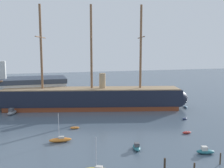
{
  "coord_description": "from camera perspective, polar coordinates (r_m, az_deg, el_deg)",
  "views": [
    {
      "loc": [
        -20.96,
        -30.0,
        20.89
      ],
      "look_at": [
        -0.36,
        40.48,
        10.84
      ],
      "focal_mm": 41.79,
      "sensor_mm": 36.0,
      "label": 1
    }
  ],
  "objects": [
    {
      "name": "motorboat_foreground_right",
      "position": [
        56.88,
        19.74,
        -13.66
      ],
      "size": [
        3.88,
        2.48,
        1.51
      ],
      "color": "#236670",
      "rests_on": "ground"
    },
    {
      "name": "dinghy_mid_right",
      "position": [
        68.07,
        16.04,
        -10.15
      ],
      "size": [
        2.37,
        1.07,
        0.56
      ],
      "color": "#B22D28",
      "rests_on": "ground"
    },
    {
      "name": "dockside_warehouse_left",
      "position": [
        103.46,
        -20.41,
        -1.55
      ],
      "size": [
        39.83,
        17.03,
        16.35
      ],
      "color": "#565659",
      "rests_on": "ground"
    },
    {
      "name": "dinghy_far_right",
      "position": [
        96.49,
        15.76,
        -4.83
      ],
      "size": [
        1.55,
        2.73,
        0.61
      ],
      "color": "#7FB2D6",
      "rests_on": "ground"
    },
    {
      "name": "dinghy_alongside_stern",
      "position": [
        80.84,
        15.66,
        -7.29
      ],
      "size": [
        2.43,
        1.9,
        0.53
      ],
      "color": "#1E284C",
      "rests_on": "ground"
    },
    {
      "name": "motorboat_far_left",
      "position": [
        89.55,
        -21.06,
        -5.76
      ],
      "size": [
        3.62,
        5.24,
        2.03
      ],
      "color": "gray",
      "rests_on": "ground"
    },
    {
      "name": "mooring_piling_left_pair",
      "position": [
        48.79,
        17.57,
        -16.95
      ],
      "size": [
        0.32,
        0.32,
        1.53
      ],
      "primitive_type": "cylinder",
      "color": "#423323",
      "rests_on": "ground"
    },
    {
      "name": "dinghy_alongside_bow",
      "position": [
        69.85,
        -8.16,
        -9.44
      ],
      "size": [
        2.61,
        1.54,
        0.58
      ],
      "color": "orange",
      "rests_on": "ground"
    },
    {
      "name": "dinghy_distant_centre",
      "position": [
        96.93,
        -2.63,
        -4.46
      ],
      "size": [
        2.69,
        3.0,
        0.67
      ],
      "color": "#1E284C",
      "rests_on": "ground"
    },
    {
      "name": "tall_ship",
      "position": [
        90.66,
        -4.43,
        -3.06
      ],
      "size": [
        72.4,
        24.04,
        35.38
      ],
      "color": "brown",
      "rests_on": "ground"
    },
    {
      "name": "mooring_piling_nearest",
      "position": [
        47.58,
        11.45,
        -16.89
      ],
      "size": [
        0.37,
        0.37,
        2.29
      ],
      "primitive_type": "cylinder",
      "color": "#382B1E",
      "rests_on": "ground"
    },
    {
      "name": "mooring_piling_right_pair",
      "position": [
        52.94,
        22.62,
        -14.83
      ],
      "size": [
        0.25,
        0.25,
        2.13
      ],
      "primitive_type": "cylinder",
      "color": "#423323",
      "rests_on": "ground"
    },
    {
      "name": "sailboat_mid_left",
      "position": [
        61.01,
        -11.26,
        -11.84
      ],
      "size": [
        5.13,
        1.83,
        6.57
      ],
      "color": "orange",
      "rests_on": "ground"
    },
    {
      "name": "motorboat_near_centre",
      "position": [
        56.0,
        5.41,
        -13.57
      ],
      "size": [
        2.26,
        3.85,
        1.51
      ],
      "color": "#236670",
      "rests_on": "ground"
    }
  ]
}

